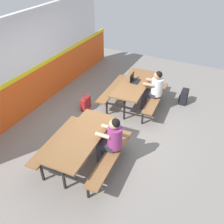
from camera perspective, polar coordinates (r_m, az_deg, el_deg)
The scene contains 9 objects.
ground_plane at distance 6.35m, azimuth -1.20°, elevation -3.79°, with size 10.00×10.00×0.02m, color gray.
accent_backdrop at distance 6.91m, azimuth -18.61°, elevation 9.96°, with size 8.00×0.14×2.60m.
picnic_table_left at distance 5.10m, azimuth -6.99°, elevation -7.06°, with size 1.87×1.64×0.74m.
picnic_table_right at distance 6.93m, azimuth 5.12°, elevation 5.52°, with size 1.87×1.64×0.74m.
student_nearer at distance 4.97m, azimuth -0.17°, elevation -6.08°, with size 0.38×0.53×1.21m.
student_further at distance 6.74m, azimuth 9.68°, elevation 5.53°, with size 0.38×0.53×1.21m.
laptop_dark at distance 6.91m, azimuth 5.16°, elevation 7.44°, with size 0.33×0.24×0.22m.
backpack_dark at distance 7.48m, azimuth 16.25°, elevation 3.39°, with size 0.30×0.22×0.44m.
tote_bag_bright at distance 6.98m, azimuth -6.09°, elevation 2.01°, with size 0.34×0.21×0.43m.
Camera 1 is at (-4.36, -2.33, 3.97)m, focal length 39.59 mm.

